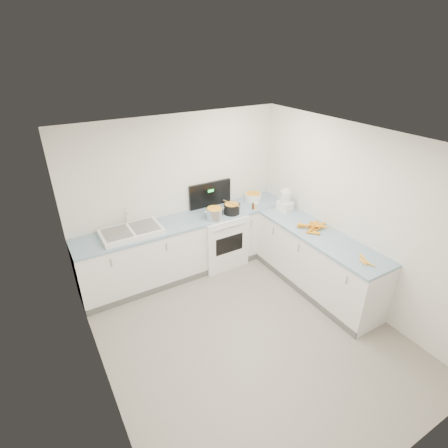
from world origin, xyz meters
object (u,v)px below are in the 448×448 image
black_pot (232,209)px  spice_jar (256,207)px  extract_bottle (253,207)px  sink (131,231)px  mixing_bowl (253,197)px  food_processor (285,202)px  stove (219,237)px  steel_pot (215,214)px

black_pot → spice_jar: size_ratio=2.78×
extract_bottle → spice_jar: size_ratio=1.02×
sink → spice_jar: bearing=-6.5°
mixing_bowl → food_processor: 0.65m
stove → mixing_bowl: stove is taller
steel_pot → mixing_bowl: bearing=16.3°
mixing_bowl → spice_jar: bearing=-117.8°
sink → mixing_bowl: bearing=2.2°
spice_jar → food_processor: size_ratio=0.24×
stove → sink: stove is taller
stove → steel_pot: stove is taller
stove → food_processor: (0.96, -0.50, 0.63)m
stove → spice_jar: (0.58, -0.22, 0.51)m
spice_jar → mixing_bowl: bearing=62.2°
steel_pot → mixing_bowl: size_ratio=0.92×
sink → mixing_bowl: size_ratio=2.98×
spice_jar → food_processor: 0.49m
sink → mixing_bowl: (2.19, 0.08, 0.03)m
sink → extract_bottle: bearing=-5.9°
black_pot → steel_pot: bearing=-176.0°
black_pot → mixing_bowl: (0.59, 0.25, -0.00)m
black_pot → spice_jar: (0.42, -0.07, -0.03)m
mixing_bowl → extract_bottle: mixing_bowl is taller
sink → steel_pot: size_ratio=3.23×
spice_jar → steel_pot: bearing=176.4°
mixing_bowl → food_processor: bearing=-70.5°
stove → spice_jar: 0.80m
steel_pot → spice_jar: (0.75, -0.05, -0.03)m
steel_pot → black_pot: 0.33m
stove → sink: bearing=179.4°
mixing_bowl → food_processor: food_processor is taller
steel_pot → black_pot: size_ratio=1.04×
sink → extract_bottle: (1.99, -0.21, 0.01)m
spice_jar → food_processor: bearing=-37.1°
food_processor → stove: bearing=152.2°
steel_pot → spice_jar: 0.75m
black_pot → mixing_bowl: 0.64m
mixing_bowl → food_processor: (0.21, -0.60, 0.10)m
black_pot → spice_jar: black_pot is taller
black_pot → mixing_bowl: black_pot is taller
steel_pot → extract_bottle: steel_pot is taller
sink → steel_pot: (1.28, -0.18, 0.04)m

